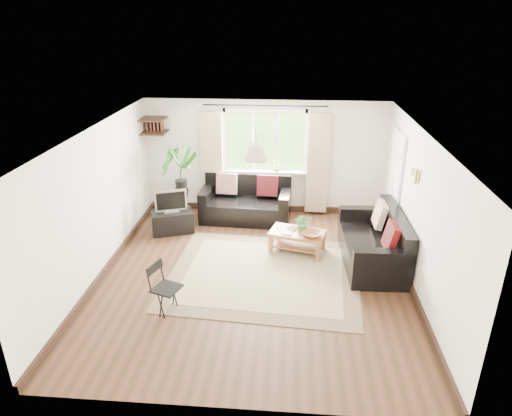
# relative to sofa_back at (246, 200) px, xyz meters

# --- Properties ---
(floor) EXTENTS (5.50, 5.50, 0.00)m
(floor) POSITION_rel_sofa_back_xyz_m (0.36, -2.23, -0.43)
(floor) COLOR #322010
(floor) RESTS_ON ground
(ceiling) EXTENTS (5.50, 5.50, 0.00)m
(ceiling) POSITION_rel_sofa_back_xyz_m (0.36, -2.23, 1.97)
(ceiling) COLOR white
(ceiling) RESTS_ON floor
(wall_back) EXTENTS (5.00, 0.02, 2.40)m
(wall_back) POSITION_rel_sofa_back_xyz_m (0.36, 0.52, 0.77)
(wall_back) COLOR white
(wall_back) RESTS_ON floor
(wall_front) EXTENTS (5.00, 0.02, 2.40)m
(wall_front) POSITION_rel_sofa_back_xyz_m (0.36, -4.98, 0.77)
(wall_front) COLOR white
(wall_front) RESTS_ON floor
(wall_left) EXTENTS (0.02, 5.50, 2.40)m
(wall_left) POSITION_rel_sofa_back_xyz_m (-2.14, -2.23, 0.77)
(wall_left) COLOR white
(wall_left) RESTS_ON floor
(wall_right) EXTENTS (0.02, 5.50, 2.40)m
(wall_right) POSITION_rel_sofa_back_xyz_m (2.86, -2.23, 0.77)
(wall_right) COLOR white
(wall_right) RESTS_ON floor
(rug) EXTENTS (3.28, 2.87, 0.02)m
(rug) POSITION_rel_sofa_back_xyz_m (0.52, -2.17, -0.42)
(rug) COLOR beige
(rug) RESTS_ON floor
(window) EXTENTS (2.50, 0.16, 2.16)m
(window) POSITION_rel_sofa_back_xyz_m (0.36, 0.48, 1.12)
(window) COLOR white
(window) RESTS_ON wall_back
(door) EXTENTS (0.06, 0.96, 2.06)m
(door) POSITION_rel_sofa_back_xyz_m (2.83, -0.53, 0.57)
(door) COLOR silver
(door) RESTS_ON wall_right
(corner_shelf) EXTENTS (0.50, 0.50, 0.34)m
(corner_shelf) POSITION_rel_sofa_back_xyz_m (-1.89, 0.27, 1.46)
(corner_shelf) COLOR black
(corner_shelf) RESTS_ON wall_back
(pendant_lamp) EXTENTS (0.36, 0.36, 0.54)m
(pendant_lamp) POSITION_rel_sofa_back_xyz_m (0.36, -1.83, 1.62)
(pendant_lamp) COLOR beige
(pendant_lamp) RESTS_ON ceiling
(wall_sconce) EXTENTS (0.12, 0.12, 0.28)m
(wall_sconce) POSITION_rel_sofa_back_xyz_m (2.79, -1.93, 1.31)
(wall_sconce) COLOR beige
(wall_sconce) RESTS_ON wall_right
(sofa_back) EXTENTS (1.87, 1.01, 0.86)m
(sofa_back) POSITION_rel_sofa_back_xyz_m (0.00, 0.00, 0.00)
(sofa_back) COLOR black
(sofa_back) RESTS_ON floor
(sofa_right) EXTENTS (1.89, 0.99, 0.87)m
(sofa_right) POSITION_rel_sofa_back_xyz_m (2.33, -1.62, 0.01)
(sofa_right) COLOR black
(sofa_right) RESTS_ON floor
(coffee_table) EXTENTS (1.07, 0.77, 0.40)m
(coffee_table) POSITION_rel_sofa_back_xyz_m (1.06, -1.33, -0.23)
(coffee_table) COLOR olive
(coffee_table) RESTS_ON floor
(table_plant) EXTENTS (0.34, 0.30, 0.35)m
(table_plant) POSITION_rel_sofa_back_xyz_m (1.16, -1.31, 0.14)
(table_plant) COLOR #346E2C
(table_plant) RESTS_ON coffee_table
(bowl) EXTENTS (0.46, 0.46, 0.08)m
(bowl) POSITION_rel_sofa_back_xyz_m (1.31, -1.49, 0.01)
(bowl) COLOR #9C5E36
(bowl) RESTS_ON coffee_table
(book_a) EXTENTS (0.23, 0.28, 0.02)m
(book_a) POSITION_rel_sofa_back_xyz_m (0.80, -1.35, -0.02)
(book_a) COLOR silver
(book_a) RESTS_ON coffee_table
(book_b) EXTENTS (0.27, 0.27, 0.02)m
(book_b) POSITION_rel_sofa_back_xyz_m (0.91, -1.18, -0.02)
(book_b) COLOR #552E22
(book_b) RESTS_ON coffee_table
(tv_stand) EXTENTS (0.90, 0.69, 0.43)m
(tv_stand) POSITION_rel_sofa_back_xyz_m (-1.38, -0.70, -0.22)
(tv_stand) COLOR black
(tv_stand) RESTS_ON floor
(tv) EXTENTS (0.64, 0.40, 0.47)m
(tv) POSITION_rel_sofa_back_xyz_m (-1.38, -0.70, 0.23)
(tv) COLOR #A5A5AA
(tv) RESTS_ON tv_stand
(palm_stand) EXTENTS (0.78, 0.78, 1.61)m
(palm_stand) POSITION_rel_sofa_back_xyz_m (-1.28, -0.24, 0.38)
(palm_stand) COLOR black
(palm_stand) RESTS_ON floor
(folding_chair) EXTENTS (0.50, 0.50, 0.76)m
(folding_chair) POSITION_rel_sofa_back_xyz_m (-0.80, -3.30, -0.05)
(folding_chair) COLOR black
(folding_chair) RESTS_ON floor
(sill_plant) EXTENTS (0.14, 0.10, 0.27)m
(sill_plant) POSITION_rel_sofa_back_xyz_m (0.61, 0.40, 0.64)
(sill_plant) COLOR #2D6023
(sill_plant) RESTS_ON window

